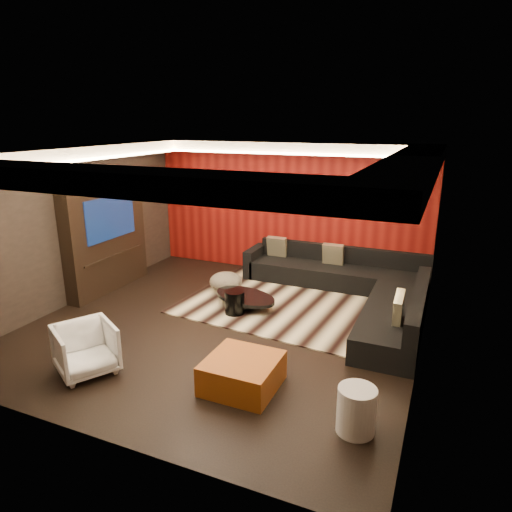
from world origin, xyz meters
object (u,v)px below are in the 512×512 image
at_px(orange_ottoman, 242,373).
at_px(armchair, 86,349).
at_px(white_side_table, 356,410).
at_px(drum_stool, 235,302).
at_px(sectional_sofa, 355,288).
at_px(coffee_table, 245,301).

distance_m(orange_ottoman, armchair, 2.10).
xyz_separation_m(white_side_table, orange_ottoman, (-1.48, 0.29, -0.07)).
xyz_separation_m(drum_stool, white_side_table, (2.54, -2.26, 0.04)).
bearing_deg(armchair, drum_stool, 9.10).
distance_m(armchair, sectional_sofa, 4.75).
relative_size(drum_stool, sectional_sofa, 0.11).
bearing_deg(white_side_table, armchair, -176.75).
height_order(white_side_table, armchair, armchair).
relative_size(orange_ottoman, armchair, 1.18).
bearing_deg(orange_ottoman, sectional_sofa, 78.12).
xyz_separation_m(orange_ottoman, sectional_sofa, (0.71, 3.38, 0.07)).
relative_size(white_side_table, armchair, 0.71).
distance_m(drum_stool, armchair, 2.65).
height_order(orange_ottoman, sectional_sofa, sectional_sofa).
bearing_deg(coffee_table, drum_stool, -95.46).
xyz_separation_m(white_side_table, armchair, (-3.52, -0.20, 0.07)).
bearing_deg(sectional_sofa, white_side_table, -78.22).
bearing_deg(orange_ottoman, drum_stool, 118.29).
distance_m(white_side_table, sectional_sofa, 3.75).
bearing_deg(coffee_table, sectional_sofa, 31.29).
xyz_separation_m(coffee_table, orange_ottoman, (1.03, -2.32, 0.07)).
distance_m(drum_stool, orange_ottoman, 2.24).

